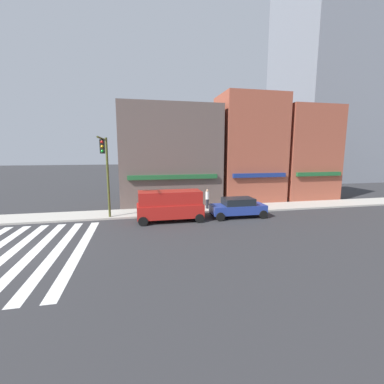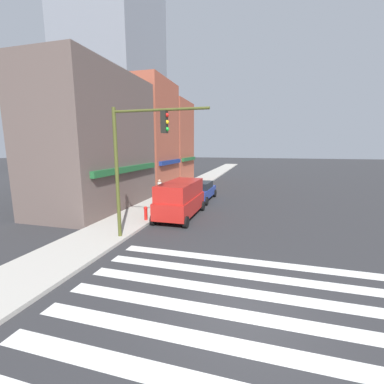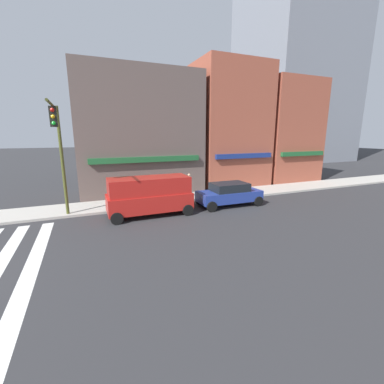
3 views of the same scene
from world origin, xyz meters
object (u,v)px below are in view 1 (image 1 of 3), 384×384
van_red (170,205)px  pedestrian_white_shirt (207,198)px  sedan_blue (238,207)px  traffic_signal (106,165)px  fire_hydrant (147,209)px

van_red → pedestrian_white_shirt: bearing=38.9°
sedan_blue → pedestrian_white_shirt: (-1.75, 3.06, 0.23)m
sedan_blue → van_red: bearing=-179.3°
traffic_signal → pedestrian_white_shirt: 9.37m
van_red → pedestrian_white_shirt: van_red is taller
sedan_blue → fire_hydrant: sedan_blue is taller
pedestrian_white_shirt → fire_hydrant: bearing=15.3°
traffic_signal → fire_hydrant: traffic_signal is taller
pedestrian_white_shirt → fire_hydrant: size_ratio=2.10×
pedestrian_white_shirt → traffic_signal: bearing=17.2°
traffic_signal → sedan_blue: traffic_signal is taller
traffic_signal → sedan_blue: bearing=-3.7°
pedestrian_white_shirt → fire_hydrant: 5.67m
van_red → traffic_signal: bearing=172.1°
sedan_blue → fire_hydrant: (-7.22, 1.70, -0.23)m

